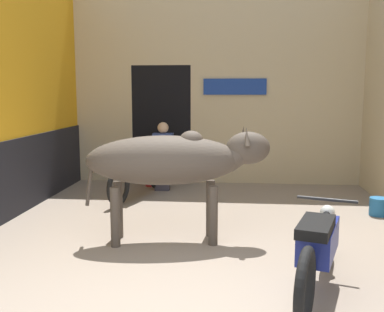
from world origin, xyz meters
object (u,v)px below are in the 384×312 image
object	(u,v)px
motorcycle_near	(318,246)
plastic_stool	(151,173)
cow	(174,161)
bucket	(379,207)
shopkeeper_seated	(163,154)
motorcycle_far	(140,173)

from	to	relation	value
motorcycle_near	plastic_stool	world-z (taller)	motorcycle_near
cow	plastic_stool	world-z (taller)	cow
bucket	shopkeeper_seated	bearing A→B (deg)	156.75
plastic_stool	bucket	world-z (taller)	plastic_stool
motorcycle_near	shopkeeper_seated	bearing A→B (deg)	116.55
cow	motorcycle_far	xyz separation A→B (m)	(-0.89, 2.21, -0.57)
cow	plastic_stool	distance (m)	3.29
cow	motorcycle_near	distance (m)	2.02
motorcycle_near	motorcycle_far	xyz separation A→B (m)	(-2.36, 3.47, -0.02)
motorcycle_near	bucket	distance (m)	3.00
motorcycle_far	motorcycle_near	bearing A→B (deg)	-55.79
plastic_stool	cow	bearing A→B (deg)	-74.48
shopkeeper_seated	bucket	bearing A→B (deg)	-23.25
motorcycle_near	bucket	world-z (taller)	motorcycle_near
motorcycle_far	plastic_stool	bearing A→B (deg)	87.84
motorcycle_near	cow	bearing A→B (deg)	139.22
motorcycle_near	plastic_stool	bearing A→B (deg)	118.09
motorcycle_far	shopkeeper_seated	distance (m)	0.76
cow	motorcycle_near	xyz separation A→B (m)	(1.47, -1.27, -0.55)
motorcycle_far	plastic_stool	xyz separation A→B (m)	(0.03, 0.89, -0.16)
plastic_stool	bucket	size ratio (longest dim) A/B	1.81
shopkeeper_seated	plastic_stool	distance (m)	0.54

